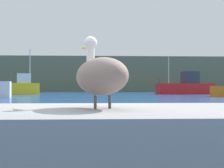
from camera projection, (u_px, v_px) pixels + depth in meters
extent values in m
plane|color=#194C93|center=(73.00, 162.00, 4.09)|extent=(260.00, 260.00, 0.00)
cube|color=#5B664C|center=(92.00, 75.00, 80.56)|extent=(140.00, 16.59, 7.75)
cube|color=gray|center=(101.00, 143.00, 3.40)|extent=(3.98, 2.31, 0.69)
ellipsoid|color=gray|center=(101.00, 76.00, 3.41)|extent=(0.73, 1.04, 0.38)
cylinder|color=white|center=(91.00, 59.00, 3.72)|extent=(0.09, 0.09, 0.28)
sphere|color=white|center=(91.00, 43.00, 3.72)|extent=(0.14, 0.14, 0.14)
cone|color=gold|center=(84.00, 48.00, 3.95)|extent=(0.17, 0.35, 0.09)
cylinder|color=#4C4742|center=(95.00, 102.00, 3.33)|extent=(0.03, 0.03, 0.13)
cylinder|color=#4C4742|center=(110.00, 102.00, 3.39)|extent=(0.03, 0.03, 0.13)
cube|color=red|center=(185.00, 89.00, 46.22)|extent=(7.90, 3.09, 1.46)
cube|color=#2D333D|center=(190.00, 78.00, 46.33)|extent=(2.17, 2.30, 1.65)
cylinder|color=#B2B2B2|center=(169.00, 70.00, 45.93)|extent=(0.12, 0.12, 3.69)
cylinder|color=#3F382D|center=(159.00, 81.00, 45.73)|extent=(0.10, 0.10, 0.70)
cylinder|color=#3F382D|center=(9.00, 78.00, 30.41)|extent=(0.10, 0.10, 0.70)
cube|color=yellow|center=(16.00, 89.00, 43.38)|extent=(6.08, 3.00, 1.49)
cube|color=silver|center=(24.00, 78.00, 43.70)|extent=(2.00, 1.77, 1.25)
cylinder|color=#B2B2B2|center=(30.00, 66.00, 43.95)|extent=(0.12, 0.12, 4.44)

